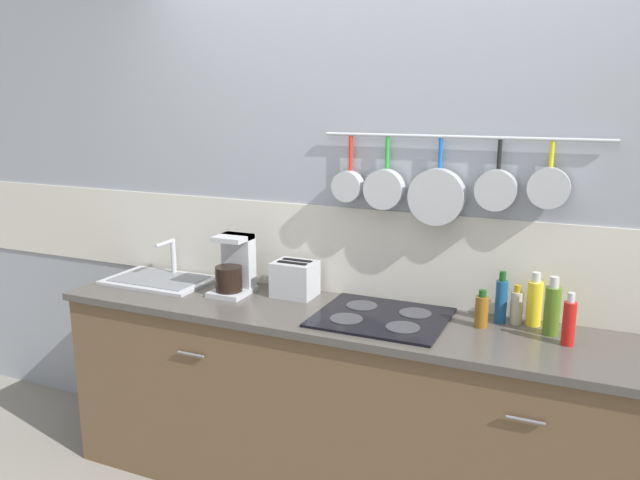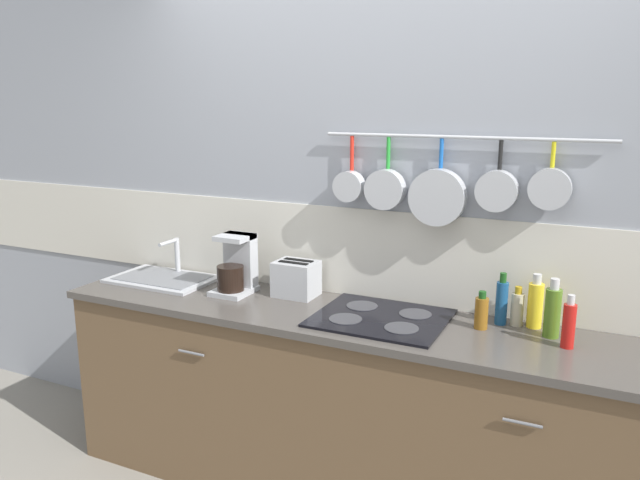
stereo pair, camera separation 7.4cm
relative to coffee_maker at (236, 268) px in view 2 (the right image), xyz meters
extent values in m
cube|color=#999EA8|center=(0.71, 0.23, 0.25)|extent=(7.20, 0.06, 2.60)
cube|color=silver|center=(0.71, 0.23, 0.10)|extent=(7.20, 0.07, 0.44)
cylinder|color=#B7BABF|center=(1.05, 0.18, 0.67)|extent=(1.26, 0.02, 0.02)
cylinder|color=red|center=(0.54, 0.18, 0.58)|extent=(0.02, 0.02, 0.16)
cylinder|color=#B7BABF|center=(0.54, 0.15, 0.43)|extent=(0.14, 0.06, 0.14)
cylinder|color=green|center=(0.72, 0.18, 0.59)|extent=(0.02, 0.02, 0.14)
cylinder|color=#B7BABF|center=(0.72, 0.15, 0.42)|extent=(0.18, 0.07, 0.18)
cylinder|color=#1959B2|center=(0.97, 0.18, 0.59)|extent=(0.02, 0.02, 0.13)
cylinder|color=#B7BABF|center=(0.97, 0.14, 0.40)|extent=(0.25, 0.07, 0.25)
cylinder|color=black|center=(1.22, 0.18, 0.60)|extent=(0.02, 0.02, 0.12)
cylinder|color=#B7BABF|center=(1.22, 0.14, 0.45)|extent=(0.17, 0.07, 0.17)
cylinder|color=gold|center=(1.43, 0.18, 0.61)|extent=(0.02, 0.02, 0.10)
cylinder|color=#B7BABF|center=(1.43, 0.15, 0.47)|extent=(0.17, 0.05, 0.17)
cube|color=brown|center=(0.71, -0.09, -0.60)|extent=(2.95, 0.52, 0.89)
cylinder|color=slate|center=(-0.02, -0.36, -0.32)|extent=(0.14, 0.01, 0.01)
cylinder|color=slate|center=(1.45, -0.36, -0.32)|extent=(0.14, 0.01, 0.01)
cube|color=#4C4742|center=(0.71, -0.09, -0.14)|extent=(2.99, 0.56, 0.03)
cube|color=#B7BABF|center=(-0.47, 0.00, -0.12)|extent=(0.54, 0.35, 0.01)
cube|color=slate|center=(-0.47, 0.00, -0.11)|extent=(0.46, 0.28, 0.00)
cylinder|color=#B7BABF|center=(-0.47, 0.13, -0.02)|extent=(0.03, 0.03, 0.21)
cylinder|color=#B7BABF|center=(-0.47, 0.06, 0.07)|extent=(0.02, 0.14, 0.02)
cube|color=#B7BABF|center=(0.00, -0.03, -0.11)|extent=(0.18, 0.21, 0.02)
cube|color=#B7BABF|center=(0.00, 0.04, 0.02)|extent=(0.16, 0.07, 0.29)
cylinder|color=black|center=(0.00, -0.05, -0.04)|extent=(0.13, 0.13, 0.12)
cube|color=#B7BABF|center=(0.00, -0.01, 0.16)|extent=(0.16, 0.16, 0.02)
cube|color=#B7BABF|center=(0.30, 0.07, -0.04)|extent=(0.20, 0.16, 0.17)
cube|color=black|center=(0.30, 0.05, 0.05)|extent=(0.15, 0.03, 0.00)
cube|color=black|center=(0.30, 0.10, 0.05)|extent=(0.15, 0.03, 0.00)
cube|color=black|center=(0.19, 0.07, 0.00)|extent=(0.02, 0.02, 0.02)
cube|color=black|center=(0.79, -0.06, -0.12)|extent=(0.57, 0.48, 0.01)
cylinder|color=#38383D|center=(0.66, -0.16, -0.11)|extent=(0.14, 0.14, 0.00)
cylinder|color=#38383D|center=(0.92, -0.16, -0.11)|extent=(0.14, 0.14, 0.00)
cylinder|color=#38383D|center=(0.66, 0.03, -0.11)|extent=(0.14, 0.14, 0.00)
cylinder|color=#38383D|center=(0.92, 0.03, -0.11)|extent=(0.14, 0.14, 0.00)
cylinder|color=#8C5919|center=(1.21, 0.01, -0.06)|extent=(0.06, 0.06, 0.13)
cylinder|color=#194C19|center=(1.21, 0.01, 0.03)|extent=(0.03, 0.03, 0.03)
cylinder|color=navy|center=(1.28, 0.11, -0.03)|extent=(0.05, 0.05, 0.19)
cylinder|color=#194C19|center=(1.28, 0.11, 0.08)|extent=(0.03, 0.03, 0.04)
cylinder|color=#BFB799|center=(1.34, 0.12, -0.05)|extent=(0.05, 0.05, 0.14)
cylinder|color=#B28C19|center=(1.34, 0.12, 0.03)|extent=(0.03, 0.03, 0.03)
cylinder|color=yellow|center=(1.41, 0.13, -0.03)|extent=(0.06, 0.06, 0.19)
cylinder|color=beige|center=(1.41, 0.13, 0.09)|extent=(0.04, 0.04, 0.04)
cylinder|color=#4C721E|center=(1.49, 0.04, -0.02)|extent=(0.07, 0.07, 0.20)
cylinder|color=beige|center=(1.49, 0.04, 0.10)|extent=(0.04, 0.04, 0.04)
cylinder|color=red|center=(1.56, -0.05, -0.03)|extent=(0.05, 0.05, 0.18)
cylinder|color=beige|center=(1.56, -0.05, 0.07)|extent=(0.03, 0.03, 0.04)
camera|label=1|loc=(1.61, -2.56, 0.83)|focal=35.00mm
camera|label=2|loc=(1.67, -2.53, 0.83)|focal=35.00mm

